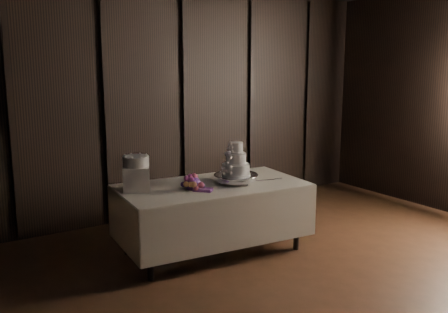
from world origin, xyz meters
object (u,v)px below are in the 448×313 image
(bouquet, at_px, (193,183))
(small_cake, at_px, (136,161))
(cake_stand, at_px, (236,179))
(box_pedestal, at_px, (136,178))
(wedding_cake, at_px, (235,162))
(display_table, at_px, (212,215))

(bouquet, distance_m, small_cake, 0.62)
(cake_stand, relative_size, small_cake, 1.83)
(bouquet, relative_size, box_pedestal, 1.55)
(wedding_cake, relative_size, box_pedestal, 1.36)
(cake_stand, relative_size, bouquet, 1.20)
(cake_stand, xyz_separation_m, small_cake, (-1.03, 0.29, 0.26))
(display_table, distance_m, wedding_cake, 0.63)
(small_cake, bearing_deg, box_pedestal, 0.00)
(display_table, bearing_deg, box_pedestal, 169.03)
(cake_stand, distance_m, wedding_cake, 0.19)
(display_table, distance_m, cake_stand, 0.47)
(bouquet, bearing_deg, box_pedestal, 150.90)
(small_cake, bearing_deg, display_table, -15.83)
(cake_stand, distance_m, box_pedestal, 1.08)
(box_pedestal, height_order, small_cake, small_cake)
(bouquet, xyz_separation_m, box_pedestal, (-0.50, 0.28, 0.06))
(wedding_cake, bearing_deg, cake_stand, 17.09)
(wedding_cake, bearing_deg, small_cake, 150.78)
(display_table, height_order, box_pedestal, box_pedestal)
(display_table, bearing_deg, small_cake, 169.03)
(cake_stand, xyz_separation_m, wedding_cake, (-0.03, -0.01, 0.19))
(small_cake, bearing_deg, bouquet, -29.10)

